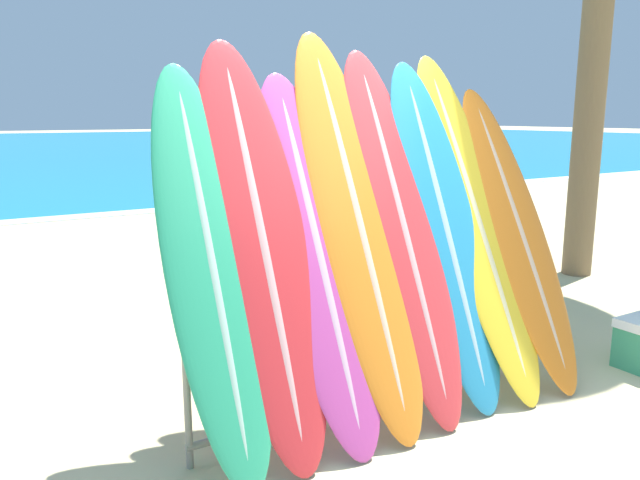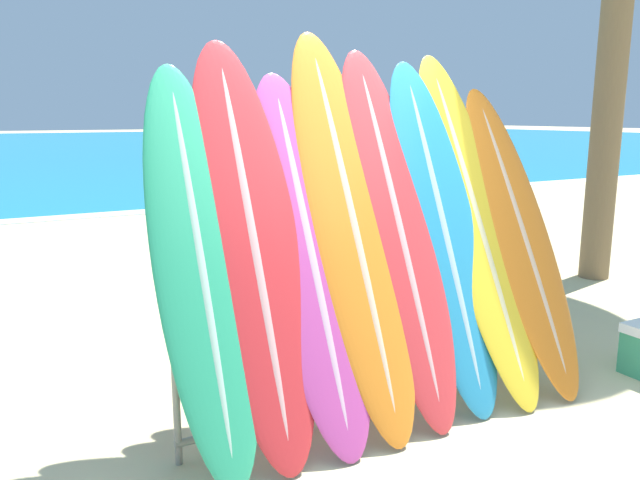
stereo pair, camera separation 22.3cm
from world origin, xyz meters
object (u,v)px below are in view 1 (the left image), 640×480
(surfboard_slot_5, at_px, (444,231))
(person_near_water, at_px, (349,195))
(surfboard_slot_4, at_px, (401,230))
(person_far_right, at_px, (210,166))
(surfboard_slot_1, at_px, (262,246))
(surfboard_slot_6, at_px, (476,221))
(surfboard_slot_0, at_px, (211,268))
(surfboard_slot_7, at_px, (518,234))
(person_mid_beach, at_px, (291,181))
(surfboard_slot_3, at_px, (357,226))
(surfboard_slot_2, at_px, (318,256))
(surfboard_rack, at_px, (386,334))

(surfboard_slot_5, height_order, person_near_water, surfboard_slot_5)
(surfboard_slot_4, relative_size, person_far_right, 1.33)
(surfboard_slot_1, distance_m, surfboard_slot_6, 1.65)
(surfboard_slot_0, relative_size, surfboard_slot_7, 1.04)
(surfboard_slot_7, bearing_deg, surfboard_slot_0, 179.65)
(surfboard_slot_6, height_order, person_mid_beach, surfboard_slot_6)
(surfboard_slot_5, xyz_separation_m, person_near_water, (1.50, 3.34, -0.22))
(surfboard_slot_3, xyz_separation_m, person_far_right, (2.09, 7.76, -0.26))
(surfboard_slot_5, distance_m, surfboard_slot_7, 0.67)
(surfboard_slot_3, height_order, person_near_water, surfboard_slot_3)
(surfboard_slot_2, distance_m, person_mid_beach, 5.37)
(person_mid_beach, bearing_deg, surfboard_slot_1, -167.20)
(surfboard_rack, relative_size, surfboard_slot_1, 1.15)
(surfboard_slot_7, height_order, person_far_right, surfboard_slot_7)
(surfboard_slot_3, relative_size, person_far_right, 1.39)
(person_mid_beach, bearing_deg, surfboard_slot_4, -157.66)
(surfboard_slot_5, bearing_deg, surfboard_slot_0, -179.27)
(surfboard_slot_3, xyz_separation_m, person_near_water, (2.17, 3.30, -0.31))
(surfboard_slot_3, distance_m, surfboard_slot_7, 1.35)
(person_near_water, bearing_deg, surfboard_slot_4, -173.12)
(surfboard_rack, height_order, surfboard_slot_2, surfboard_slot_2)
(surfboard_slot_1, relative_size, person_mid_beach, 1.33)
(surfboard_slot_3, bearing_deg, surfboard_slot_4, -4.61)
(surfboard_rack, xyz_separation_m, surfboard_slot_0, (-1.14, 0.03, 0.57))
(surfboard_slot_2, height_order, surfboard_slot_3, surfboard_slot_3)
(person_near_water, bearing_deg, surfboard_slot_3, -177.39)
(surfboard_slot_5, height_order, surfboard_slot_6, surfboard_slot_6)
(surfboard_rack, bearing_deg, surfboard_slot_1, 175.74)
(surfboard_slot_2, height_order, person_mid_beach, surfboard_slot_2)
(surfboard_slot_7, height_order, person_mid_beach, surfboard_slot_7)
(person_mid_beach, bearing_deg, person_near_water, -135.24)
(surfboard_slot_3, distance_m, surfboard_slot_6, 0.99)
(surfboard_rack, height_order, surfboard_slot_5, surfboard_slot_5)
(surfboard_slot_5, xyz_separation_m, surfboard_slot_6, (0.32, 0.03, 0.03))
(surfboard_slot_4, distance_m, person_far_right, 7.99)
(surfboard_slot_0, height_order, surfboard_slot_4, surfboard_slot_4)
(surfboard_slot_7, relative_size, person_near_water, 1.27)
(surfboard_slot_1, xyz_separation_m, surfboard_slot_4, (0.98, 0.00, -0.00))
(surfboard_rack, relative_size, surfboard_slot_3, 1.10)
(surfboard_slot_1, distance_m, surfboard_slot_5, 1.33)
(surfboard_slot_1, relative_size, surfboard_slot_4, 1.00)
(surfboard_slot_3, relative_size, surfboard_slot_7, 1.16)
(surfboard_rack, xyz_separation_m, surfboard_slot_3, (-0.17, 0.09, 0.69))
(surfboard_slot_5, distance_m, person_near_water, 3.67)
(surfboard_slot_0, xyz_separation_m, surfboard_slot_3, (0.97, 0.06, 0.13))
(surfboard_slot_0, relative_size, surfboard_slot_3, 0.90)
(surfboard_slot_1, relative_size, surfboard_slot_3, 0.96)
(surfboard_slot_1, distance_m, surfboard_slot_4, 0.98)
(surfboard_slot_7, xyz_separation_m, person_mid_beach, (0.79, 4.81, -0.09))
(surfboard_slot_0, relative_size, person_near_water, 1.32)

